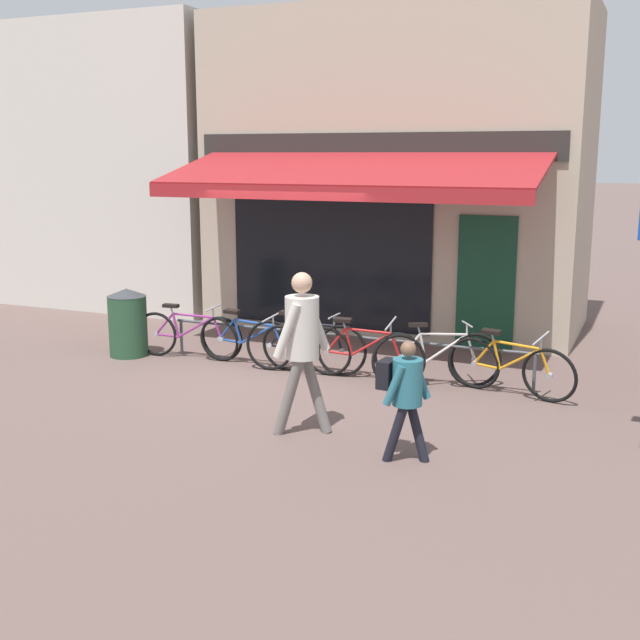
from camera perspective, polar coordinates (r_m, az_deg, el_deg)
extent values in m
plane|color=brown|center=(11.38, -3.80, -3.67)|extent=(160.00, 160.00, 0.00)
cube|color=tan|center=(14.46, 5.65, 10.42)|extent=(6.40, 3.00, 5.40)
cube|color=black|center=(13.39, 0.67, 4.15)|extent=(3.52, 0.04, 2.20)
cube|color=#143D28|center=(12.66, 11.71, 2.54)|extent=(0.90, 0.04, 2.10)
cube|color=#282623|center=(13.02, 3.61, 12.19)|extent=(6.08, 0.06, 0.44)
cube|color=maroon|center=(12.14, 2.06, 10.71)|extent=(5.76, 1.94, 0.50)
cube|color=maroon|center=(11.25, 0.25, 8.98)|extent=(5.76, 0.03, 0.20)
cube|color=beige|center=(17.74, -13.42, 10.57)|extent=(5.48, 4.00, 5.50)
cylinder|color=#47494F|center=(11.11, 1.57, -1.12)|extent=(5.35, 0.04, 0.04)
cylinder|color=#47494F|center=(12.35, -9.82, -1.28)|extent=(0.04, 0.04, 0.55)
cylinder|color=#47494F|center=(10.52, 14.99, -3.80)|extent=(0.04, 0.04, 0.55)
torus|color=black|center=(11.93, -7.03, -1.34)|extent=(0.68, 0.12, 0.68)
cylinder|color=#9E9EA3|center=(11.93, -7.03, -1.34)|extent=(0.08, 0.07, 0.07)
torus|color=black|center=(12.40, -11.56, -0.98)|extent=(0.68, 0.12, 0.68)
cylinder|color=#9E9EA3|center=(12.40, -11.56, -0.98)|extent=(0.08, 0.07, 0.07)
cylinder|color=#892D7A|center=(12.06, -8.82, -0.51)|extent=(0.60, 0.09, 0.36)
cylinder|color=#892D7A|center=(12.04, -9.02, 0.32)|extent=(0.66, 0.10, 0.05)
cylinder|color=#892D7A|center=(12.21, -10.22, -0.37)|extent=(0.12, 0.05, 0.36)
cylinder|color=#892D7A|center=(12.32, -10.79, -1.08)|extent=(0.38, 0.07, 0.05)
cylinder|color=#892D7A|center=(12.29, -10.99, -0.28)|extent=(0.32, 0.06, 0.36)
cylinder|color=#892D7A|center=(11.91, -7.32, -0.58)|extent=(0.15, 0.05, 0.33)
cylinder|color=#9E9EA3|center=(12.19, -10.49, 0.68)|extent=(0.06, 0.03, 0.11)
cube|color=black|center=(12.18, -10.57, 1.01)|extent=(0.25, 0.12, 0.05)
cylinder|color=#9E9EA3|center=(11.89, -7.61, 0.52)|extent=(0.03, 0.03, 0.14)
cylinder|color=#9E9EA3|center=(11.88, -7.62, 0.85)|extent=(0.08, 0.52, 0.03)
torus|color=black|center=(11.32, -2.67, -2.00)|extent=(0.69, 0.22, 0.68)
cylinder|color=#9E9EA3|center=(11.32, -2.67, -2.00)|extent=(0.08, 0.08, 0.08)
torus|color=black|center=(11.95, -7.14, -1.33)|extent=(0.69, 0.22, 0.68)
cylinder|color=#9E9EA3|center=(11.95, -7.14, -1.33)|extent=(0.08, 0.08, 0.08)
cylinder|color=#1E4793|center=(11.50, -4.49, -1.03)|extent=(0.61, 0.16, 0.36)
cylinder|color=#1E4793|center=(11.47, -4.74, -0.19)|extent=(0.68, 0.12, 0.05)
cylinder|color=#1E4793|center=(11.69, -5.87, -0.81)|extent=(0.13, 0.08, 0.36)
cylinder|color=#1E4793|center=(11.84, -6.39, -1.48)|extent=(0.39, 0.08, 0.05)
cylinder|color=#1E4793|center=(11.81, -6.63, -0.66)|extent=(0.33, 0.12, 0.35)
cylinder|color=#1E4793|center=(11.30, -2.99, -1.20)|extent=(0.16, 0.06, 0.33)
cylinder|color=#9E9EA3|center=(11.66, -6.20, 0.27)|extent=(0.06, 0.04, 0.11)
cube|color=black|center=(11.65, -6.29, 0.60)|extent=(0.25, 0.14, 0.06)
cylinder|color=#9E9EA3|center=(11.26, -3.35, -0.07)|extent=(0.03, 0.05, 0.14)
cylinder|color=#9E9EA3|center=(11.24, -3.38, 0.27)|extent=(0.09, 0.52, 0.09)
torus|color=black|center=(11.05, 1.55, -2.20)|extent=(0.73, 0.15, 0.72)
cylinder|color=#9E9EA3|center=(11.05, 1.55, -2.20)|extent=(0.08, 0.07, 0.07)
torus|color=black|center=(11.38, -3.56, -1.80)|extent=(0.73, 0.15, 0.72)
cylinder|color=#9E9EA3|center=(11.38, -3.56, -1.80)|extent=(0.08, 0.07, 0.07)
cylinder|color=black|center=(11.14, -0.41, -1.24)|extent=(0.59, 0.11, 0.39)
cylinder|color=black|center=(11.12, -0.59, -0.27)|extent=(0.65, 0.09, 0.05)
cylinder|color=black|center=(11.24, -1.99, -1.08)|extent=(0.12, 0.05, 0.38)
cylinder|color=black|center=(11.32, -2.69, -1.91)|extent=(0.37, 0.07, 0.05)
cylinder|color=black|center=(11.30, -2.87, -0.97)|extent=(0.32, 0.08, 0.38)
cylinder|color=black|center=(11.03, 1.28, -1.31)|extent=(0.15, 0.04, 0.35)
cylinder|color=#9E9EA3|center=(11.22, -2.23, 0.13)|extent=(0.06, 0.03, 0.11)
cube|color=black|center=(11.21, -2.30, 0.49)|extent=(0.25, 0.12, 0.06)
cylinder|color=#9E9EA3|center=(11.01, 1.02, -0.07)|extent=(0.03, 0.04, 0.14)
cylinder|color=#9E9EA3|center=(11.00, 1.02, 0.29)|extent=(0.07, 0.52, 0.05)
torus|color=black|center=(10.74, 5.68, -2.68)|extent=(0.73, 0.18, 0.72)
cylinder|color=#9E9EA3|center=(10.74, 5.68, -2.68)|extent=(0.07, 0.07, 0.08)
torus|color=black|center=(11.03, 0.50, -2.23)|extent=(0.73, 0.18, 0.72)
cylinder|color=#9E9EA3|center=(11.03, 0.50, -2.23)|extent=(0.07, 0.07, 0.08)
cylinder|color=#B21E1E|center=(10.78, 3.65, -1.72)|extent=(0.58, 0.06, 0.38)
cylinder|color=#B21E1E|center=(10.73, 3.43, -0.78)|extent=(0.64, 0.07, 0.05)
cylinder|color=#B21E1E|center=(10.87, 2.05, -1.55)|extent=(0.12, 0.10, 0.38)
cylinder|color=#B21E1E|center=(10.98, 1.39, -2.36)|extent=(0.36, 0.06, 0.05)
cylinder|color=#B21E1E|center=(10.92, 1.15, -1.43)|extent=(0.32, 0.07, 0.37)
cylinder|color=#B21E1E|center=(10.69, 5.37, -1.82)|extent=(0.15, 0.10, 0.35)
cylinder|color=#9E9EA3|center=(10.80, 1.74, -0.36)|extent=(0.06, 0.05, 0.11)
cube|color=black|center=(10.78, 1.65, 0.00)|extent=(0.25, 0.12, 0.06)
cylinder|color=#9E9EA3|center=(10.62, 5.05, -0.60)|extent=(0.03, 0.05, 0.14)
cylinder|color=#9E9EA3|center=(10.60, 5.05, -0.24)|extent=(0.05, 0.52, 0.10)
torus|color=black|center=(10.74, 10.94, -2.81)|extent=(0.69, 0.41, 0.73)
cylinder|color=#9E9EA3|center=(10.74, 10.94, -2.81)|extent=(0.09, 0.09, 0.07)
torus|color=black|center=(10.54, 5.63, -2.93)|extent=(0.69, 0.41, 0.73)
cylinder|color=#9E9EA3|center=(10.54, 5.63, -2.93)|extent=(0.09, 0.09, 0.07)
cylinder|color=#BCB7B2|center=(10.63, 8.96, -2.00)|extent=(0.51, 0.30, 0.39)
cylinder|color=#BCB7B2|center=(10.59, 8.78, -1.01)|extent=(0.57, 0.31, 0.05)
cylinder|color=#BCB7B2|center=(10.57, 7.32, -1.99)|extent=(0.12, 0.05, 0.38)
cylinder|color=#BCB7B2|center=(10.57, 6.57, -2.96)|extent=(0.33, 0.19, 0.05)
cylinder|color=#BCB7B2|center=(10.53, 6.38, -1.96)|extent=(0.28, 0.19, 0.38)
cylinder|color=#BCB7B2|center=(10.70, 10.67, -1.92)|extent=(0.15, 0.07, 0.35)
cylinder|color=#9E9EA3|center=(10.52, 7.05, -0.72)|extent=(0.06, 0.04, 0.11)
cube|color=black|center=(10.51, 6.98, -0.34)|extent=(0.26, 0.20, 0.06)
cylinder|color=#9E9EA3|center=(10.65, 10.41, -0.65)|extent=(0.04, 0.04, 0.14)
cylinder|color=#9E9EA3|center=(10.64, 10.42, -0.28)|extent=(0.25, 0.48, 0.06)
torus|color=black|center=(10.25, 16.00, -3.83)|extent=(0.72, 0.30, 0.71)
cylinder|color=#9E9EA3|center=(10.25, 16.00, -3.83)|extent=(0.08, 0.08, 0.08)
torus|color=black|center=(10.62, 10.93, -3.04)|extent=(0.72, 0.30, 0.71)
cylinder|color=#9E9EA3|center=(10.62, 10.93, -3.04)|extent=(0.08, 0.08, 0.08)
cylinder|color=orange|center=(10.32, 14.02, -2.71)|extent=(0.54, 0.21, 0.38)
cylinder|color=orange|center=(10.27, 13.82, -1.73)|extent=(0.61, 0.17, 0.05)
cylinder|color=orange|center=(10.43, 12.46, -2.44)|extent=(0.13, 0.08, 0.37)
cylinder|color=orange|center=(10.55, 11.79, -3.22)|extent=(0.35, 0.11, 0.05)
cylinder|color=orange|center=(10.50, 11.59, -2.26)|extent=(0.29, 0.15, 0.37)
cylinder|color=orange|center=(10.20, 15.71, -2.92)|extent=(0.16, 0.06, 0.34)
cylinder|color=#9E9EA3|center=(10.37, 12.18, -1.19)|extent=(0.06, 0.04, 0.11)
cube|color=black|center=(10.35, 12.10, -0.82)|extent=(0.26, 0.16, 0.06)
cylinder|color=#9E9EA3|center=(10.14, 15.43, -1.63)|extent=(0.04, 0.05, 0.14)
cylinder|color=#9E9EA3|center=(10.11, 15.43, -1.26)|extent=(0.14, 0.51, 0.10)
cylinder|color=slate|center=(8.86, -0.28, -5.29)|extent=(0.37, 0.16, 0.89)
cylinder|color=slate|center=(8.75, -2.25, -5.52)|extent=(0.37, 0.16, 0.89)
cylinder|color=beige|center=(8.61, -1.28, -0.53)|extent=(0.41, 0.41, 0.68)
sphere|color=tan|center=(8.52, -1.30, 2.67)|extent=(0.22, 0.22, 0.22)
cylinder|color=beige|center=(8.44, -2.38, -0.78)|extent=(0.31, 0.20, 0.60)
cylinder|color=beige|center=(8.78, -0.23, -0.29)|extent=(0.31, 0.20, 0.60)
cylinder|color=black|center=(8.15, 6.95, -7.90)|extent=(0.27, 0.12, 0.62)
cylinder|color=black|center=(8.07, 5.36, -8.08)|extent=(0.27, 0.12, 0.62)
cylinder|color=#286675|center=(7.94, 6.24, -4.41)|extent=(0.33, 0.33, 0.47)
sphere|color=brown|center=(7.86, 6.30, -2.06)|extent=(0.15, 0.15, 0.15)
cylinder|color=#286675|center=(7.82, 5.29, -4.66)|extent=(0.23, 0.12, 0.42)
cylinder|color=#286675|center=(8.07, 7.17, -4.17)|extent=(0.23, 0.12, 0.42)
cube|color=black|center=(8.01, 4.80, -3.82)|extent=(0.16, 0.27, 0.28)
cylinder|color=#23472D|center=(12.49, -13.51, -0.42)|extent=(0.58, 0.58, 0.92)
cone|color=#33353A|center=(12.40, -13.62, 1.92)|extent=(0.59, 0.59, 0.12)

